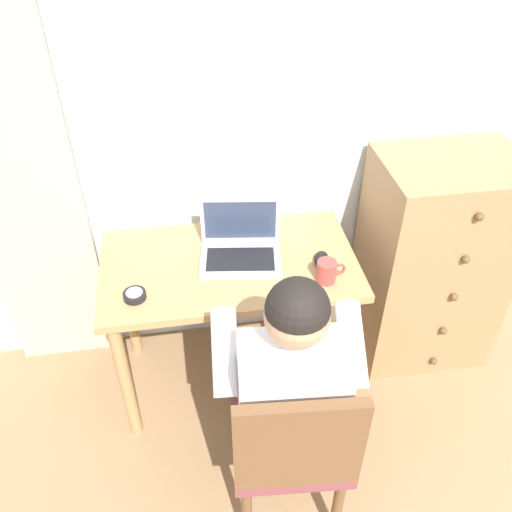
# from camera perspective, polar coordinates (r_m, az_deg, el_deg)

# --- Properties ---
(wall_back) EXTENTS (4.80, 0.05, 2.50)m
(wall_back) POSITION_cam_1_polar(r_m,az_deg,el_deg) (2.45, 7.71, 15.40)
(wall_back) COLOR silver
(wall_back) RESTS_ON ground_plane
(curtain_panel) EXTENTS (0.47, 0.03, 2.22)m
(curtain_panel) POSITION_cam_1_polar(r_m,az_deg,el_deg) (2.44, -24.02, 8.56)
(curtain_panel) COLOR #BCAD99
(curtain_panel) RESTS_ON ground_plane
(desk) EXTENTS (1.09, 0.61, 0.75)m
(desk) POSITION_cam_1_polar(r_m,az_deg,el_deg) (2.39, -2.76, -2.87)
(desk) COLOR tan
(desk) RESTS_ON ground_plane
(dresser) EXTENTS (0.63, 0.50, 1.09)m
(dresser) POSITION_cam_1_polar(r_m,az_deg,el_deg) (2.75, 17.92, -0.63)
(dresser) COLOR #9E754C
(dresser) RESTS_ON ground_plane
(chair) EXTENTS (0.45, 0.43, 0.88)m
(chair) POSITION_cam_1_polar(r_m,az_deg,el_deg) (2.03, 3.84, -19.30)
(chair) COLOR brown
(chair) RESTS_ON ground_plane
(person_seated) EXTENTS (0.56, 0.61, 1.20)m
(person_seated) POSITION_cam_1_polar(r_m,az_deg,el_deg) (1.99, 3.33, -12.06)
(person_seated) COLOR #6B84AD
(person_seated) RESTS_ON ground_plane
(laptop) EXTENTS (0.37, 0.30, 0.24)m
(laptop) POSITION_cam_1_polar(r_m,az_deg,el_deg) (2.31, -1.65, 1.12)
(laptop) COLOR #B7BABF
(laptop) RESTS_ON desk
(computer_mouse) EXTENTS (0.09, 0.11, 0.03)m
(computer_mouse) POSITION_cam_1_polar(r_m,az_deg,el_deg) (2.31, 6.86, -0.28)
(computer_mouse) COLOR black
(computer_mouse) RESTS_ON desk
(desk_clock) EXTENTS (0.09, 0.09, 0.03)m
(desk_clock) POSITION_cam_1_polar(r_m,az_deg,el_deg) (2.18, -12.62, -4.04)
(desk_clock) COLOR black
(desk_clock) RESTS_ON desk
(coffee_mug) EXTENTS (0.12, 0.08, 0.09)m
(coffee_mug) POSITION_cam_1_polar(r_m,az_deg,el_deg) (2.20, 7.47, -1.60)
(coffee_mug) COLOR #9E3D38
(coffee_mug) RESTS_ON desk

